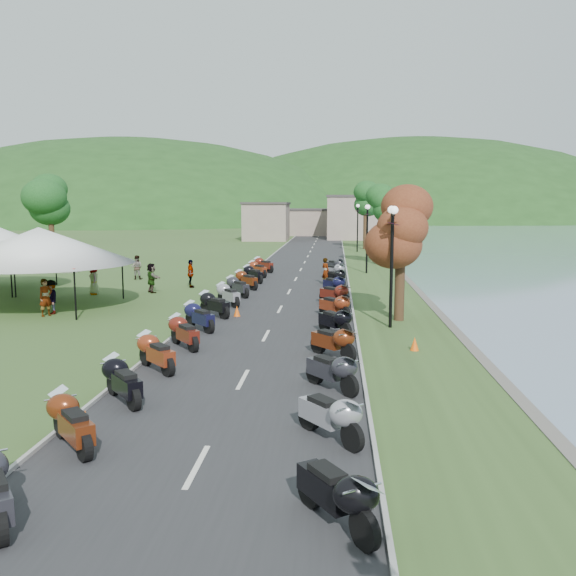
{
  "coord_description": "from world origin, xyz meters",
  "views": [
    {
      "loc": [
        2.68,
        -7.24,
        5.17
      ],
      "look_at": [
        0.52,
        20.4,
        1.3
      ],
      "focal_mm": 38.0,
      "sensor_mm": 36.0,
      "label": 1
    }
  ],
  "objects": [
    {
      "name": "vendor_tent_main",
      "position": [
        -11.89,
        21.72,
        2.0
      ],
      "size": [
        6.1,
        6.1,
        4.0
      ],
      "primitive_type": null,
      "color": "white",
      "rests_on": "ground"
    },
    {
      "name": "moto_row_left",
      "position": [
        -2.74,
        16.78,
        0.55
      ],
      "size": [
        2.6,
        44.84,
        1.1
      ],
      "primitive_type": null,
      "color": "#331411",
      "rests_on": "ground"
    },
    {
      "name": "pedestrian_a",
      "position": [
        -10.58,
        19.43,
        0.0
      ],
      "size": [
        0.75,
        0.79,
        1.74
      ],
      "primitive_type": "imported",
      "rotation": [
        0.0,
        0.0,
        0.95
      ],
      "color": "slate",
      "rests_on": "ground"
    },
    {
      "name": "road",
      "position": [
        0.0,
        40.0,
        0.01
      ],
      "size": [
        7.0,
        120.0,
        0.02
      ],
      "primitive_type": "cube",
      "color": "#2C2C2F",
      "rests_on": "ground"
    },
    {
      "name": "traffic_cone_near",
      "position": [
        -3.0,
        5.76,
        0.24
      ],
      "size": [
        0.3,
        0.3,
        0.47
      ],
      "primitive_type": "cone",
      "color": "#F2590C",
      "rests_on": "ground"
    },
    {
      "name": "tree_lakeside",
      "position": [
        5.52,
        19.62,
        3.29
      ],
      "size": [
        2.37,
        2.37,
        6.57
      ],
      "primitive_type": null,
      "color": "#226023",
      "rests_on": "ground"
    },
    {
      "name": "hills_backdrop",
      "position": [
        0.0,
        200.0,
        0.0
      ],
      "size": [
        360.0,
        120.0,
        76.0
      ],
      "primitive_type": null,
      "color": "#285621",
      "rests_on": "ground"
    },
    {
      "name": "far_building",
      "position": [
        -2.0,
        85.0,
        2.5
      ],
      "size": [
        18.0,
        16.0,
        5.0
      ],
      "primitive_type": "cube",
      "color": "gray",
      "rests_on": "ground"
    },
    {
      "name": "pedestrian_b",
      "position": [
        -10.82,
        33.15,
        0.0
      ],
      "size": [
        0.82,
        0.48,
        1.65
      ],
      "primitive_type": "imported",
      "rotation": [
        0.0,
        0.0,
        3.08
      ],
      "color": "slate",
      "rests_on": "ground"
    },
    {
      "name": "pedestrian_c",
      "position": [
        -10.56,
        19.98,
        0.0
      ],
      "size": [
        0.96,
        1.1,
        1.62
      ],
      "primitive_type": "imported",
      "rotation": [
        0.0,
        0.0,
        5.34
      ],
      "color": "slate",
      "rests_on": "ground"
    },
    {
      "name": "moto_row_right",
      "position": [
        2.67,
        20.03,
        0.55
      ],
      "size": [
        2.6,
        38.5,
        1.1
      ],
      "primitive_type": null,
      "color": "#331411",
      "rests_on": "ground"
    }
  ]
}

